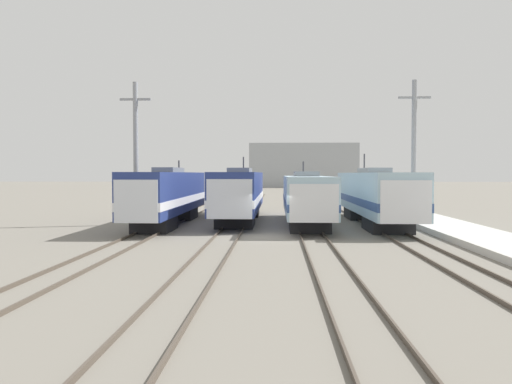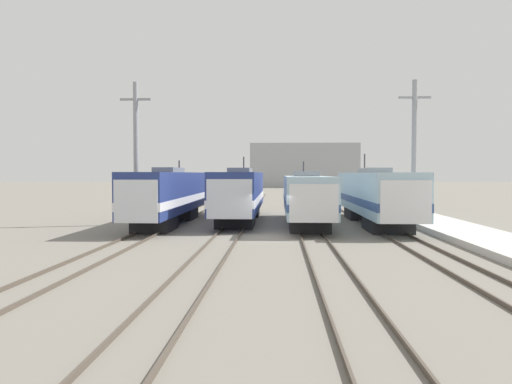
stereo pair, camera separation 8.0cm
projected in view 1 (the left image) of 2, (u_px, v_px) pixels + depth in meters
ground_plane at (270, 237)px, 29.45m from camera, size 400.00×400.00×0.00m
rail_pair_far_left at (143, 235)px, 29.76m from camera, size 1.51×120.00×0.15m
rail_pair_center_left at (227, 236)px, 29.55m from camera, size 1.51×120.00×0.15m
rail_pair_center_right at (313, 236)px, 29.34m from camera, size 1.51×120.00×0.15m
rail_pair_far_right at (399, 237)px, 29.13m from camera, size 1.51×120.00×0.15m
locomotive_far_left at (168, 195)px, 36.36m from camera, size 2.77×17.39×4.82m
locomotive_center_left at (240, 194)px, 39.23m from camera, size 3.11×18.11×5.22m
locomotive_center_right at (306, 197)px, 36.10m from camera, size 3.09×16.43×4.73m
locomotive_far_right at (375, 196)px, 36.43m from camera, size 3.12×18.58×5.38m
catenary_tower_left at (136, 152)px, 36.29m from camera, size 2.26×0.36×10.39m
catenary_tower_right at (414, 151)px, 35.45m from camera, size 2.26×0.36×10.39m
platform at (474, 235)px, 28.95m from camera, size 4.00×120.00×0.37m
depot_building at (303, 166)px, 136.72m from camera, size 29.13×10.29×11.89m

